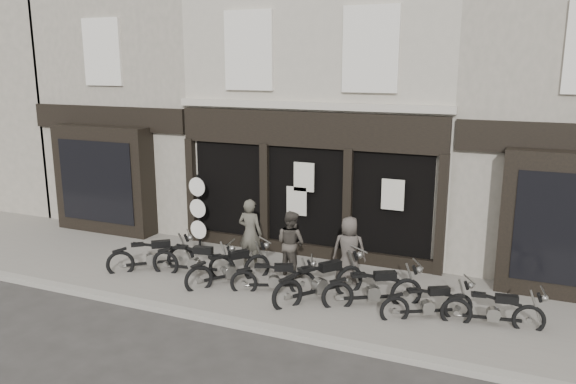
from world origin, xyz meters
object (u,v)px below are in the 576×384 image
at_px(motorcycle_3, 274,281).
at_px(motorcycle_5, 373,292).
at_px(man_right, 349,250).
at_px(motorcycle_1, 195,263).
at_px(motorcycle_2, 230,271).
at_px(motorcycle_0, 152,258).
at_px(motorcycle_6, 428,306).
at_px(man_left, 250,233).
at_px(advert_sign_post, 198,214).
at_px(motorcycle_4, 320,285).
at_px(motorcycle_7, 494,313).
at_px(man_centre, 291,243).

bearing_deg(motorcycle_3, motorcycle_5, -17.89).
bearing_deg(motorcycle_5, man_right, 100.99).
height_order(motorcycle_1, motorcycle_2, motorcycle_2).
height_order(motorcycle_0, motorcycle_3, motorcycle_0).
relative_size(motorcycle_5, motorcycle_6, 1.12).
xyz_separation_m(man_left, advert_sign_post, (-2.03, 0.87, 0.06)).
distance_m(motorcycle_4, motorcycle_7, 3.51).
height_order(motorcycle_1, motorcycle_7, motorcycle_1).
height_order(motorcycle_4, advert_sign_post, advert_sign_post).
bearing_deg(man_right, motorcycle_7, 152.21).
distance_m(motorcycle_5, man_left, 3.61).
bearing_deg(motorcycle_6, advert_sign_post, 133.01).
bearing_deg(motorcycle_4, man_left, 99.13).
bearing_deg(motorcycle_1, man_centre, 14.84).
bearing_deg(advert_sign_post, motorcycle_6, -13.53).
bearing_deg(motorcycle_2, motorcycle_7, -52.63).
height_order(motorcycle_5, motorcycle_7, motorcycle_5).
relative_size(motorcycle_7, man_left, 1.12).
bearing_deg(motorcycle_7, man_right, 153.82).
bearing_deg(man_left, motorcycle_6, 166.29).
height_order(motorcycle_0, man_right, man_right).
xyz_separation_m(motorcycle_6, man_right, (-2.00, 1.15, 0.54)).
distance_m(motorcycle_5, advert_sign_post, 5.80).
bearing_deg(man_left, motorcycle_4, 153.70).
distance_m(motorcycle_6, man_centre, 3.65).
distance_m(motorcycle_2, man_left, 1.27).
height_order(man_left, advert_sign_post, advert_sign_post).
bearing_deg(motorcycle_3, motorcycle_7, -20.10).
bearing_deg(motorcycle_7, advert_sign_post, 157.26).
bearing_deg(motorcycle_5, motorcycle_4, 157.24).
bearing_deg(man_left, man_right, 179.95).
xyz_separation_m(motorcycle_1, motorcycle_5, (4.38, 0.00, 0.00)).
bearing_deg(man_centre, motorcycle_5, 175.91).
distance_m(man_left, advert_sign_post, 2.21).
height_order(man_right, advert_sign_post, advert_sign_post).
xyz_separation_m(motorcycle_3, motorcycle_7, (4.59, 0.14, 0.00)).
distance_m(man_left, man_right, 2.56).
bearing_deg(motorcycle_0, motorcycle_6, -40.39).
height_order(motorcycle_2, motorcycle_6, motorcycle_2).
bearing_deg(man_left, motorcycle_5, 164.11).
bearing_deg(motorcycle_5, motorcycle_3, 154.24).
bearing_deg(man_centre, motorcycle_2, 62.61).
distance_m(motorcycle_0, man_left, 2.49).
xyz_separation_m(motorcycle_0, man_centre, (3.26, 1.05, 0.50)).
height_order(motorcycle_5, man_left, man_left).
xyz_separation_m(motorcycle_3, motorcycle_5, (2.21, 0.15, 0.04)).
bearing_deg(motorcycle_2, motorcycle_0, 126.44).
distance_m(motorcycle_6, motorcycle_7, 1.23).
bearing_deg(advert_sign_post, motorcycle_7, -9.90).
relative_size(motorcycle_0, motorcycle_6, 1.02).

